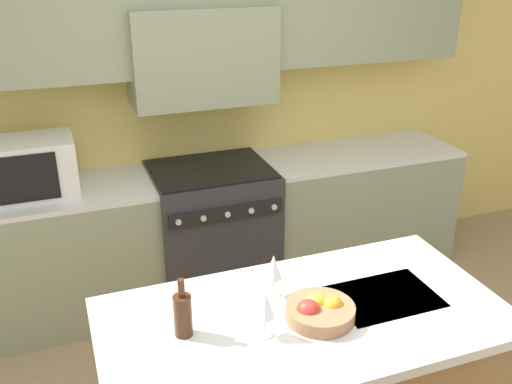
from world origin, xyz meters
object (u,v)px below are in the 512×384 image
wine_glass_near (265,306)px  fruit_bowl (319,310)px  microwave (27,168)px  wine_bottle (183,314)px  wine_glass_far (274,268)px  range_stove (213,231)px

wine_glass_near → fruit_bowl: bearing=6.2°
wine_glass_near → fruit_bowl: wine_glass_near is taller
microwave → fruit_bowl: bearing=-58.2°
wine_bottle → wine_glass_far: 0.44m
wine_glass_far → fruit_bowl: (0.11, -0.22, -0.10)m
wine_glass_far → wine_glass_near: bearing=-118.2°
microwave → fruit_bowl: microwave is taller
wine_bottle → fruit_bowl: wine_bottle is taller
range_stove → fruit_bowl: 1.78m
wine_bottle → wine_glass_far: wine_bottle is taller
wine_glass_near → fruit_bowl: (0.24, 0.03, -0.10)m
wine_bottle → wine_glass_far: size_ratio=1.26×
wine_bottle → wine_glass_far: (0.42, 0.13, 0.04)m
wine_glass_near → wine_glass_far: bearing=61.8°
wine_glass_near → fruit_bowl: 0.26m
range_stove → microwave: size_ratio=1.69×
microwave → wine_glass_far: 1.79m
range_stove → wine_glass_near: bearing=-99.3°
wine_glass_near → wine_glass_far: size_ratio=1.00×
wine_bottle → fruit_bowl: bearing=-9.2°
wine_glass_far → fruit_bowl: bearing=-62.9°
range_stove → wine_glass_far: wine_glass_far is taller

